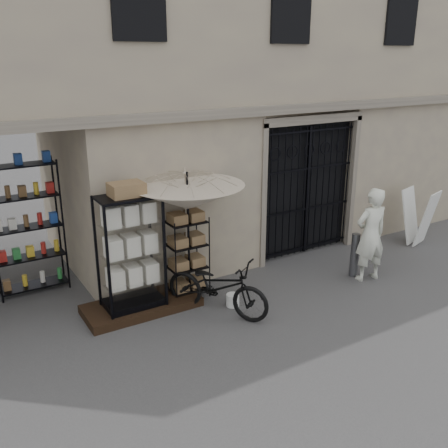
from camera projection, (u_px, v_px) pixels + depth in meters
ground at (305, 311)px, 8.71m from camera, size 80.00×80.00×0.00m
main_building at (192, 43)px, 10.51m from camera, size 14.00×4.00×9.00m
iron_gate at (303, 187)px, 10.93m from camera, size 2.50×0.21×3.00m
step_platform at (142, 305)px, 8.76m from camera, size 2.00×0.90×0.15m
display_cabinet at (131, 258)px, 8.35m from camera, size 1.09×0.82×2.11m
wire_rack at (187, 258)px, 9.05m from camera, size 0.81×0.71×1.54m
market_umbrella at (187, 190)px, 8.58m from camera, size 2.26×2.28×2.84m
white_bucket at (233, 300)px, 8.87m from camera, size 0.24×0.24×0.22m
bicycle at (217, 313)px, 8.66m from camera, size 1.10×1.21×1.91m
steel_bollard at (355, 255)px, 9.99m from camera, size 0.21×0.21×0.90m
shopkeeper at (366, 279)px, 9.99m from camera, size 0.93×1.95×0.45m
easel_sign at (419, 217)px, 11.64m from camera, size 0.78×0.85×1.29m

